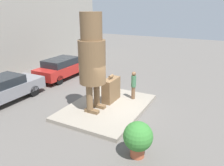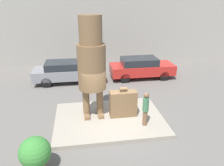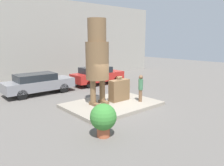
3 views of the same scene
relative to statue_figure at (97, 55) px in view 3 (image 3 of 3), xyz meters
The scene contains 9 objects.
ground_plane 3.04m from the statue_figure, 27.53° to the right, with size 60.00×60.00×0.00m, color #605B56.
pedestal 2.95m from the statue_figure, 27.53° to the right, with size 5.09×3.68×0.19m.
building_backdrop 9.68m from the statue_figure, 85.70° to the left, with size 28.00×0.60×7.38m.
statue_figure is the anchor object (origin of this frame).
giant_suitcase 2.55m from the statue_figure, 10.10° to the right, with size 1.28×0.50×1.47m.
tourist 3.15m from the statue_figure, 29.09° to the right, with size 0.27×0.27×1.58m.
parked_car_grey 5.73m from the statue_figure, 104.32° to the left, with size 4.75×1.77×1.46m.
parked_car_red 6.78m from the statue_figure, 53.24° to the left, with size 4.54×1.76×1.51m.
planter_pot 4.42m from the statue_figure, 123.86° to the right, with size 1.05×1.05×1.34m.
Camera 3 is at (-7.88, -9.17, 3.78)m, focal length 35.00 mm.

